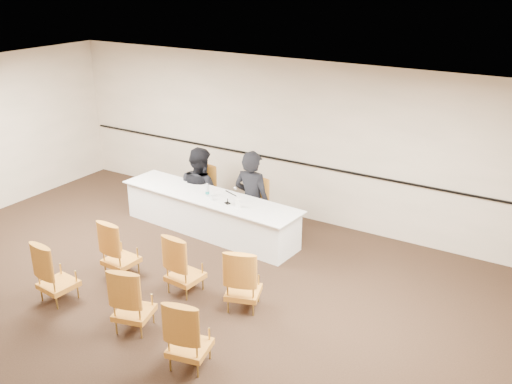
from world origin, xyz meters
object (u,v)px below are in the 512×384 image
(coffee_cup, at_px, (238,203))
(aud_chair_back_right, at_px, (189,332))
(panelist_second_chair, at_px, (201,191))
(panel_table, at_px, (209,214))
(aud_chair_back_left, at_px, (57,271))
(panelist_second, at_px, (201,194))
(aud_chair_front_mid, at_px, (185,263))
(aud_chair_back_mid, at_px, (133,298))
(panelist_main_chair, at_px, (252,205))
(microphone, at_px, (227,196))
(water_bottle, at_px, (207,190))
(panelist_main, at_px, (252,203))
(drinking_glass, at_px, (211,197))
(aud_chair_front_left, at_px, (120,248))
(aud_chair_front_right, at_px, (243,278))

(coffee_cup, relative_size, aud_chair_back_right, 0.15)
(panelist_second_chair, relative_size, aud_chair_back_right, 1.00)
(panel_table, xyz_separation_m, aud_chair_back_left, (-0.52, -2.98, 0.12))
(panelist_second, xyz_separation_m, aud_chair_back_left, (0.10, -3.57, 0.06))
(aud_chair_front_mid, height_order, aud_chair_back_left, same)
(aud_chair_back_mid, bearing_deg, panelist_main_chair, 79.46)
(microphone, bearing_deg, water_bottle, -165.95)
(panelist_second, bearing_deg, panelist_second_chair, -0.00)
(panel_table, distance_m, panelist_second, 0.86)
(panelist_main, distance_m, panelist_main_chair, 0.05)
(panelist_main_chair, bearing_deg, microphone, -94.64)
(microphone, relative_size, drinking_glass, 2.91)
(panelist_main, bearing_deg, microphone, 81.49)
(panelist_second_chair, bearing_deg, aud_chair_back_left, -84.22)
(panelist_second, bearing_deg, aud_chair_back_right, 144.04)
(aud_chair_front_mid, bearing_deg, aud_chair_front_left, -169.14)
(microphone, bearing_deg, aud_chair_front_mid, -50.83)
(drinking_glass, bearing_deg, aud_chair_back_left, -103.48)
(aud_chair_front_left, distance_m, aud_chair_back_mid, 1.50)
(drinking_glass, height_order, aud_chair_front_mid, aud_chair_front_mid)
(water_bottle, xyz_separation_m, aud_chair_front_right, (1.86, -1.73, -0.36))
(panelist_main, bearing_deg, panel_table, 40.11)
(aud_chair_front_left, xyz_separation_m, aud_chair_front_mid, (1.15, 0.13, 0.00))
(water_bottle, bearing_deg, panelist_main_chair, 41.52)
(panelist_second_chair, height_order, drinking_glass, panelist_second_chair)
(aud_chair_front_mid, distance_m, aud_chair_front_right, 0.97)
(panelist_main_chair, distance_m, water_bottle, 0.88)
(panelist_second_chair, height_order, microphone, microphone)
(panelist_main, relative_size, microphone, 6.78)
(aud_chair_front_mid, height_order, aud_chair_back_mid, same)
(aud_chair_front_mid, distance_m, aud_chair_back_left, 1.81)
(aud_chair_front_left, xyz_separation_m, aud_chair_front_right, (2.12, 0.22, 0.00))
(panelist_second_chair, bearing_deg, drinking_glass, -38.99)
(panelist_second, xyz_separation_m, water_bottle, (0.62, -0.62, 0.42))
(coffee_cup, bearing_deg, aud_chair_back_mid, -86.45)
(aud_chair_back_mid, bearing_deg, drinking_glass, 89.34)
(microphone, bearing_deg, panelist_second_chair, 173.28)
(water_bottle, relative_size, aud_chair_front_left, 0.25)
(panelist_main_chair, distance_m, aud_chair_front_right, 2.59)
(microphone, relative_size, aud_chair_back_mid, 0.31)
(panelist_main, bearing_deg, aud_chair_back_mid, 95.23)
(microphone, xyz_separation_m, aud_chair_front_left, (-0.76, -1.84, -0.39))
(panelist_second, relative_size, microphone, 6.41)
(aud_chair_front_right, bearing_deg, panelist_main_chair, 99.94)
(panel_table, xyz_separation_m, aud_chair_back_mid, (0.90, -2.94, 0.12))
(panelist_main, xyz_separation_m, panelist_main_chair, (0.00, 0.00, -0.05))
(panelist_main, height_order, drinking_glass, panelist_main)
(aud_chair_front_mid, bearing_deg, panel_table, 120.05)
(panelist_main, height_order, aud_chair_back_left, panelist_main)
(aud_chair_back_left, bearing_deg, aud_chair_front_right, 32.19)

